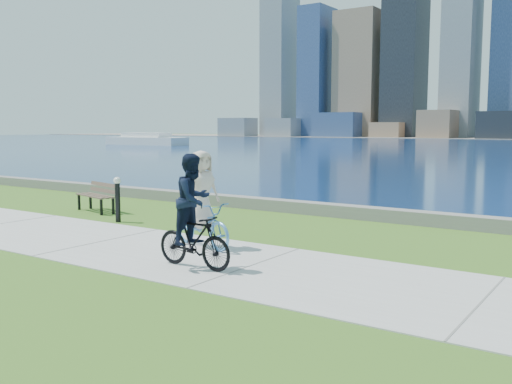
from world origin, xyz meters
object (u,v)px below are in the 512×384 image
bollard_lamp (118,196)px  cyclist_man (194,220)px  park_bench (98,194)px  cyclist_woman (202,212)px

bollard_lamp → cyclist_man: bearing=-28.9°
park_bench → bollard_lamp: bollard_lamp is taller
bollard_lamp → cyclist_woman: cyclist_woman is taller
cyclist_woman → cyclist_man: (1.03, -1.48, 0.11)m
bollard_lamp → cyclist_man: 5.72m
bollard_lamp → cyclist_woman: bearing=-17.9°
park_bench → cyclist_woman: cyclist_woman is taller
cyclist_man → park_bench: bearing=62.7°
cyclist_woman → bollard_lamp: bearing=86.7°
cyclist_woman → cyclist_man: cyclist_man is taller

